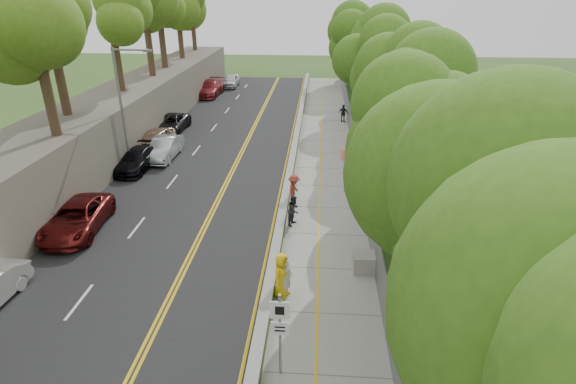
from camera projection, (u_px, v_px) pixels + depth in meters
ground at (260, 311)px, 17.27m from camera, size 140.00×140.00×0.00m
road at (211, 166)px, 31.21m from camera, size 11.20×66.00×0.04m
sidewalk at (325, 168)px, 30.69m from camera, size 4.20×66.00×0.05m
jersey_barrier at (292, 164)px, 30.72m from camera, size 0.42×66.00×0.60m
rock_embankment at (93, 136)px, 30.91m from camera, size 5.00×66.00×4.00m
chainlink_fence at (357, 156)px, 30.14m from camera, size 0.04×66.00×2.00m
trees_embankment at (76, 2)px, 27.32m from camera, size 6.40×66.00×13.00m
trees_fenceside at (402, 65)px, 27.48m from camera, size 7.00×66.00×14.00m
streetlight at (124, 102)px, 28.70m from camera, size 2.52×0.22×8.00m
signpost at (280, 327)px, 13.65m from camera, size 0.62×0.09×3.10m
construction_barrel at (343, 154)px, 32.04m from camera, size 0.51×0.51×0.83m
concrete_block at (367, 262)px, 19.52m from camera, size 1.25×0.95×0.81m
car_2 at (77, 218)px, 22.58m from camera, size 2.86×5.39×1.44m
car_3 at (137, 160)px, 30.30m from camera, size 2.11×4.76×1.36m
car_4 at (155, 140)px, 33.72m from camera, size 2.32×4.78×1.57m
car_5 at (164, 148)px, 32.21m from camera, size 1.63×4.54×1.49m
car_6 at (170, 123)px, 38.10m from camera, size 2.51×5.22×1.43m
car_7 at (210, 88)px, 50.64m from camera, size 2.53×5.79×1.66m
car_8 at (231, 81)px, 55.15m from camera, size 1.77×4.35×1.48m
painter_0 at (282, 275)px, 17.71m from camera, size 0.94×1.10×1.91m
painter_1 at (287, 278)px, 17.75m from camera, size 0.58×0.71×1.67m
painter_2 at (294, 210)px, 23.16m from camera, size 0.87×0.96×1.62m
painter_3 at (294, 190)px, 25.14m from camera, size 0.89×1.29×1.84m
person_far at (343, 113)px, 40.73m from camera, size 1.02×0.70×1.61m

